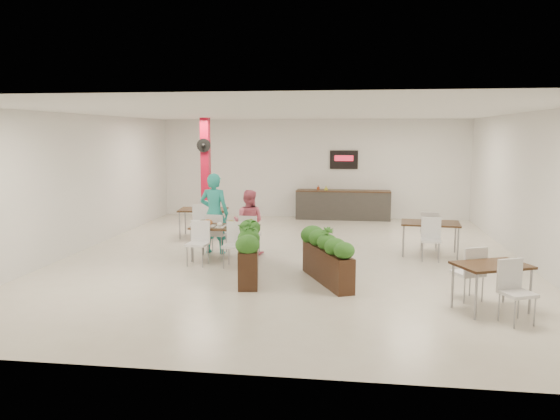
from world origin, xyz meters
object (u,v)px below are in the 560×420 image
(main_table, at_px, (224,231))
(side_table_a, at_px, (203,213))
(planter_right, at_px, (327,256))
(planter_left, at_px, (249,250))
(side_table_c, at_px, (492,272))
(service_counter, at_px, (343,204))
(diner_man, at_px, (214,213))
(diner_woman, at_px, (249,222))
(side_table_b, at_px, (430,227))
(red_column, at_px, (206,171))

(main_table, height_order, side_table_a, same)
(main_table, distance_m, planter_right, 2.76)
(planter_left, xyz_separation_m, planter_right, (1.51, -0.17, -0.03))
(side_table_c, bearing_deg, service_counter, 82.02)
(side_table_a, bearing_deg, diner_man, -73.19)
(diner_man, relative_size, side_table_a, 1.12)
(service_counter, relative_size, side_table_a, 1.81)
(diner_man, bearing_deg, planter_left, 126.24)
(planter_right, bearing_deg, planter_left, 173.68)
(diner_man, distance_m, planter_left, 2.35)
(service_counter, xyz_separation_m, planter_right, (-0.11, -7.57, 0.01))
(diner_woman, distance_m, side_table_c, 5.69)
(service_counter, height_order, planter_left, service_counter)
(service_counter, bearing_deg, side_table_a, -136.02)
(planter_left, bearing_deg, main_table, 121.32)
(side_table_a, height_order, side_table_c, same)
(side_table_b, relative_size, side_table_c, 1.00)
(service_counter, xyz_separation_m, diner_woman, (-2.02, -5.42, 0.25))
(side_table_c, bearing_deg, planter_right, 129.64)
(main_table, distance_m, side_table_c, 5.67)
(red_column, xyz_separation_m, side_table_c, (6.50, -7.02, -1.03))
(main_table, height_order, planter_right, planter_right)
(diner_man, relative_size, side_table_c, 1.12)
(planter_right, distance_m, side_table_b, 3.43)
(service_counter, height_order, main_table, service_counter)
(planter_left, bearing_deg, side_table_a, 117.22)
(service_counter, height_order, planter_right, service_counter)
(main_table, bearing_deg, planter_right, -32.81)
(side_table_c, bearing_deg, side_table_a, 115.00)
(planter_right, height_order, side_table_c, planter_right)
(side_table_a, bearing_deg, service_counter, 37.92)
(planter_right, bearing_deg, diner_woman, 131.59)
(planter_right, bearing_deg, main_table, 147.19)
(main_table, distance_m, diner_woman, 0.78)
(main_table, xyz_separation_m, planter_left, (0.81, -1.33, -0.10))
(diner_woman, xyz_separation_m, side_table_a, (-1.61, 1.92, -0.11))
(planter_left, distance_m, side_table_c, 4.38)
(red_column, relative_size, diner_man, 1.73)
(planter_left, bearing_deg, diner_woman, 101.33)
(side_table_a, bearing_deg, red_column, 96.73)
(red_column, height_order, service_counter, red_column)
(service_counter, distance_m, planter_right, 7.57)
(red_column, distance_m, side_table_a, 1.96)
(main_table, xyz_separation_m, planter_right, (2.32, -1.49, -0.13))
(red_column, relative_size, service_counter, 1.07)
(planter_right, relative_size, side_table_a, 1.12)
(red_column, bearing_deg, planter_left, -66.75)
(planter_left, height_order, side_table_c, planter_left)
(diner_man, height_order, side_table_a, diner_man)
(diner_man, distance_m, side_table_c, 6.35)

